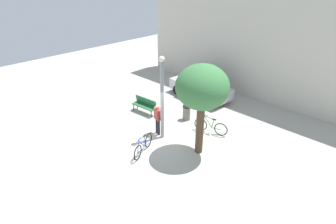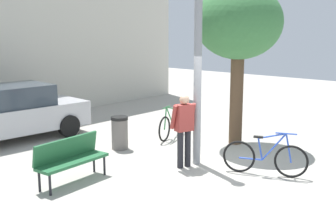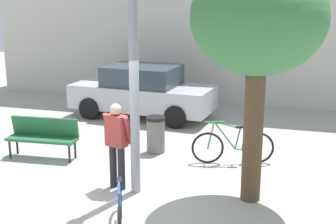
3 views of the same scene
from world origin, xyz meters
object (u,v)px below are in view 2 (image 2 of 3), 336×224
Objects in this scene: lamppost at (198,65)px; plaza_tree at (239,24)px; person_by_lamppost at (184,126)px; bicycle_green at (172,124)px; parked_car_silver at (11,113)px; park_bench at (70,156)px; trash_bin at (120,133)px; bicycle_blue at (265,158)px.

plaza_tree is at bearing 7.55° from lamppost.
lamppost is 1.38m from person_by_lamppost.
person_by_lamppost is 3.37m from plaza_tree.
parked_car_silver is (-3.22, 3.21, 0.39)m from bicycle_green.
person_by_lamppost is 0.39× the size of plaza_tree.
park_bench is 1.90× the size of trash_bin.
plaza_tree is 3.37m from bicycle_green.
lamppost is 2.41× the size of bicycle_green.
parked_car_silver is at bearing 76.75° from park_bench.
trash_bin is (2.33, 1.06, -0.11)m from park_bench.
lamppost is at bearing -24.16° from park_bench.
lamppost is 2.50m from bicycle_blue.
person_by_lamppost is at bearing -91.38° from trash_bin.
bicycle_blue is 1.97× the size of trash_bin.
park_bench is (-2.67, 1.20, -1.75)m from lamppost.
lamppost is 4.90× the size of trash_bin.
plaza_tree is 3.82m from bicycle_blue.
bicycle_blue is 3.79m from bicycle_green.
person_by_lamppost is 0.95× the size of bicycle_green.
bicycle_blue is at bearing -80.08° from trash_bin.
park_bench is 0.93× the size of bicycle_green.
bicycle_green is (4.17, 0.82, -0.16)m from park_bench.
plaza_tree is 0.98× the size of parked_car_silver.
bicycle_green is 1.86m from trash_bin.
person_by_lamppost is 2.26m from trash_bin.
trash_bin is (-2.45, 1.97, -2.77)m from plaza_tree.
parked_car_silver reaches higher than bicycle_blue.
park_bench is 0.96× the size of bicycle_blue.
person_by_lamppost is at bearing 171.07° from lamppost.
trash_bin is at bearing 24.38° from park_bench.
plaza_tree is at bearing 46.37° from bicycle_blue.
bicycle_green is 0.41× the size of parked_car_silver.
lamppost reaches higher than bicycle_green.
plaza_tree is at bearing -70.58° from bicycle_green.
plaza_tree is at bearing -38.82° from trash_bin.
plaza_tree reaches higher than bicycle_green.
person_by_lamppost is at bearing -75.58° from parked_car_silver.
parked_car_silver is (-1.72, 5.23, -1.52)m from lamppost.
bicycle_green is at bearing -7.24° from trash_bin.
parked_car_silver is at bearing 104.42° from person_by_lamppost.
lamppost is at bearing -81.38° from trash_bin.
lamppost is at bearing 101.76° from bicycle_blue.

